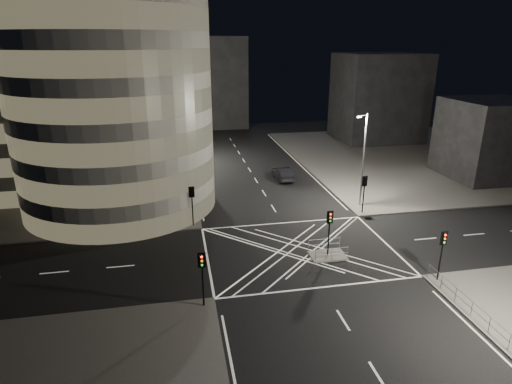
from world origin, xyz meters
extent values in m
plane|color=black|center=(0.00, 0.00, 0.00)|extent=(120.00, 120.00, 0.00)
cube|color=#504E4B|center=(-29.00, 27.00, 0.07)|extent=(42.00, 42.00, 0.15)
cube|color=#504E4B|center=(29.00, 27.00, 0.07)|extent=(42.00, 42.00, 0.15)
cube|color=slate|center=(2.00, -1.50, 0.07)|extent=(3.00, 2.00, 0.15)
cylinder|color=#9A9691|center=(-16.00, 14.00, 12.65)|extent=(20.00, 20.00, 25.00)
cube|color=#9A9691|center=(-26.00, 24.00, 12.65)|extent=(20.00, 18.00, 25.00)
cube|color=#9A9691|center=(-22.00, 42.00, 11.15)|extent=(24.00, 16.00, 22.00)
cube|color=black|center=(26.00, 40.00, 7.65)|extent=(14.00, 12.00, 15.00)
cube|color=black|center=(30.00, 16.00, 5.15)|extent=(10.00, 10.00, 10.00)
cube|color=black|center=(-4.00, 58.00, 9.00)|extent=(18.00, 8.00, 18.00)
cylinder|color=black|center=(-10.50, 9.00, 1.80)|extent=(0.32, 0.32, 3.29)
ellipsoid|color=black|center=(-10.50, 9.00, 4.56)|extent=(4.06, 4.06, 4.67)
cylinder|color=black|center=(-10.50, 15.00, 1.68)|extent=(0.32, 0.32, 3.05)
ellipsoid|color=black|center=(-10.50, 15.00, 4.39)|extent=(4.32, 4.32, 4.97)
cylinder|color=black|center=(-10.50, 21.00, 1.62)|extent=(0.32, 0.32, 2.93)
ellipsoid|color=black|center=(-10.50, 21.00, 4.12)|extent=(3.75, 3.75, 4.32)
cylinder|color=black|center=(-10.50, 27.00, 2.16)|extent=(0.32, 0.32, 4.02)
ellipsoid|color=black|center=(-10.50, 27.00, 5.54)|extent=(4.99, 4.99, 5.73)
cylinder|color=black|center=(-10.50, 33.00, 1.70)|extent=(0.32, 0.32, 3.10)
ellipsoid|color=black|center=(-10.50, 33.00, 4.31)|extent=(3.84, 3.84, 4.42)
cylinder|color=black|center=(-8.80, 6.80, 1.65)|extent=(0.12, 0.12, 3.00)
cube|color=black|center=(-8.80, 6.80, 3.60)|extent=(0.28, 0.22, 0.90)
cube|color=black|center=(-8.80, 6.80, 3.60)|extent=(0.55, 0.04, 1.10)
cylinder|color=black|center=(-8.80, -6.80, 1.65)|extent=(0.12, 0.12, 3.00)
cube|color=black|center=(-8.80, -6.80, 3.60)|extent=(0.28, 0.22, 0.90)
cube|color=black|center=(-8.80, -6.80, 3.60)|extent=(0.55, 0.04, 1.10)
cylinder|color=black|center=(8.80, 6.80, 1.65)|extent=(0.12, 0.12, 3.00)
cube|color=black|center=(8.80, 6.80, 3.60)|extent=(0.28, 0.22, 0.90)
cube|color=black|center=(8.80, 6.80, 3.60)|extent=(0.55, 0.04, 1.10)
cylinder|color=black|center=(8.80, -6.80, 1.65)|extent=(0.12, 0.12, 3.00)
cube|color=black|center=(8.80, -6.80, 3.60)|extent=(0.28, 0.22, 0.90)
cube|color=black|center=(8.80, -6.80, 3.60)|extent=(0.55, 0.04, 1.10)
cylinder|color=black|center=(2.00, -1.50, 1.65)|extent=(0.12, 0.12, 3.00)
cube|color=black|center=(2.00, -1.50, 3.60)|extent=(0.28, 0.22, 0.90)
cube|color=black|center=(2.00, -1.50, 3.60)|extent=(0.55, 0.04, 1.10)
cylinder|color=slate|center=(-9.50, 12.00, 5.15)|extent=(0.20, 0.20, 10.00)
cylinder|color=slate|center=(-9.05, 12.00, 10.00)|extent=(0.90, 0.10, 0.10)
cube|color=slate|center=(-8.60, 12.00, 9.90)|extent=(0.50, 0.25, 0.18)
cube|color=white|center=(-8.60, 12.00, 9.79)|extent=(0.42, 0.20, 0.05)
cylinder|color=slate|center=(-9.50, 30.00, 5.15)|extent=(0.20, 0.20, 10.00)
cylinder|color=slate|center=(-9.05, 30.00, 10.00)|extent=(0.90, 0.10, 0.10)
cube|color=slate|center=(-8.60, 30.00, 9.90)|extent=(0.50, 0.25, 0.18)
cube|color=white|center=(-8.60, 30.00, 9.79)|extent=(0.42, 0.20, 0.05)
cylinder|color=slate|center=(9.50, 9.00, 5.15)|extent=(0.20, 0.20, 10.00)
cylinder|color=slate|center=(9.05, 9.00, 10.00)|extent=(0.90, 0.10, 0.10)
cube|color=slate|center=(8.60, 9.00, 9.90)|extent=(0.50, 0.25, 0.18)
cube|color=white|center=(8.60, 9.00, 9.79)|extent=(0.42, 0.20, 0.05)
cube|color=slate|center=(8.30, -12.15, 0.70)|extent=(0.06, 11.70, 1.10)
cube|color=slate|center=(2.00, -2.40, 0.70)|extent=(2.80, 0.06, 1.10)
cube|color=slate|center=(2.00, -0.60, 0.70)|extent=(2.80, 0.06, 1.10)
imported|color=black|center=(3.48, 19.71, 0.82)|extent=(1.98, 5.08, 1.65)
camera|label=1|loc=(-10.00, -31.94, 17.19)|focal=30.00mm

